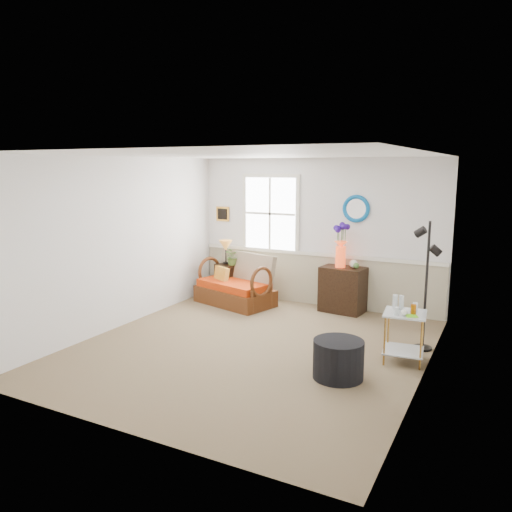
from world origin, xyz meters
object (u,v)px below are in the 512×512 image
at_px(cabinet, 343,289).
at_px(side_table, 404,337).
at_px(lamp_stand, 228,281).
at_px(floor_lamp, 426,286).
at_px(ottoman, 338,359).
at_px(loveseat, 235,279).

height_order(cabinet, side_table, cabinet).
distance_m(lamp_stand, cabinet, 2.23).
xyz_separation_m(lamp_stand, floor_lamp, (3.75, -1.15, 0.56)).
xyz_separation_m(lamp_stand, ottoman, (3.02, -2.58, -0.09)).
bearing_deg(side_table, cabinet, 127.29).
bearing_deg(ottoman, side_table, 56.09).
height_order(loveseat, ottoman, loveseat).
relative_size(loveseat, lamp_stand, 2.18).
distance_m(loveseat, floor_lamp, 3.51).
relative_size(side_table, ottoman, 1.08).
bearing_deg(side_table, ottoman, -123.91).
xyz_separation_m(floor_lamp, ottoman, (-0.73, -1.44, -0.65)).
height_order(loveseat, side_table, loveseat).
bearing_deg(lamp_stand, loveseat, -44.28).
relative_size(side_table, floor_lamp, 0.37).
distance_m(lamp_stand, side_table, 3.99).
height_order(lamp_stand, cabinet, cabinet).
relative_size(lamp_stand, side_table, 0.99).
bearing_deg(cabinet, ottoman, -67.09).
distance_m(side_table, floor_lamp, 0.81).
relative_size(lamp_stand, ottoman, 1.07).
bearing_deg(lamp_stand, side_table, -25.56).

